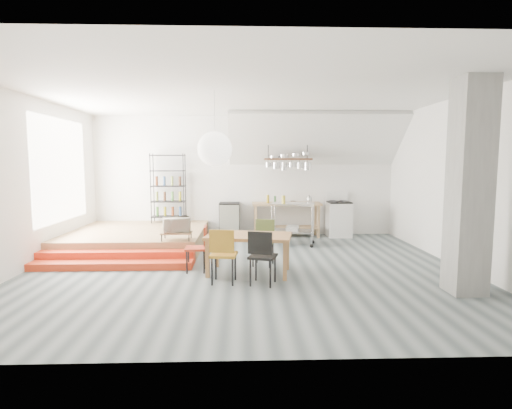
{
  "coord_description": "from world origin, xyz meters",
  "views": [
    {
      "loc": [
        -0.06,
        -7.28,
        1.96
      ],
      "look_at": [
        0.21,
        0.8,
        1.11
      ],
      "focal_mm": 28.0,
      "sensor_mm": 36.0,
      "label": 1
    }
  ],
  "objects_px": {
    "rolling_cart": "(293,218)",
    "mini_fridge": "(230,220)",
    "stove": "(339,219)",
    "dining_table": "(249,239)"
  },
  "relations": [
    {
      "from": "rolling_cart",
      "to": "mini_fridge",
      "type": "distance_m",
      "value": 1.91
    },
    {
      "from": "stove",
      "to": "dining_table",
      "type": "bearing_deg",
      "value": -124.95
    },
    {
      "from": "stove",
      "to": "dining_table",
      "type": "relative_size",
      "value": 0.74
    },
    {
      "from": "stove",
      "to": "mini_fridge",
      "type": "relative_size",
      "value": 1.29
    },
    {
      "from": "rolling_cart",
      "to": "mini_fridge",
      "type": "relative_size",
      "value": 1.22
    },
    {
      "from": "stove",
      "to": "rolling_cart",
      "type": "distance_m",
      "value": 1.74
    },
    {
      "from": "dining_table",
      "to": "rolling_cart",
      "type": "height_order",
      "value": "rolling_cart"
    },
    {
      "from": "dining_table",
      "to": "rolling_cart",
      "type": "bearing_deg",
      "value": 75.74
    },
    {
      "from": "dining_table",
      "to": "mini_fridge",
      "type": "distance_m",
      "value": 3.58
    },
    {
      "from": "rolling_cart",
      "to": "mini_fridge",
      "type": "bearing_deg",
      "value": 157.16
    }
  ]
}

